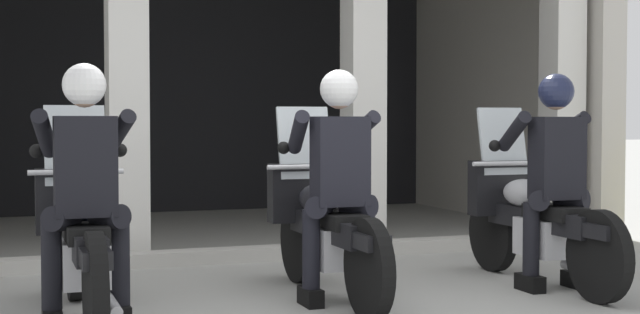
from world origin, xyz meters
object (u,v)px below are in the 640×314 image
Objects in this scene: motorcycle_left at (82,238)px; police_officer_right at (554,162)px; police_officer_center at (338,166)px; police_officer_left at (85,171)px; motorcycle_center at (324,226)px; motorcycle_right at (532,218)px.

police_officer_right is (3.35, -0.20, 0.44)m from motorcycle_left.
police_officer_right is (1.67, -0.05, 0.00)m from police_officer_center.
motorcycle_center is at bearing 2.87° from police_officer_left.
police_officer_center is 1.75m from motorcycle_right.
motorcycle_center is at bearing 78.56° from police_officer_center.
police_officer_left reaches higher than motorcycle_center.
motorcycle_right is at bearing -4.72° from police_officer_left.
motorcycle_center is at bearing -6.56° from motorcycle_left.
police_officer_center is at bearing -16.24° from motorcycle_left.
motorcycle_left is 0.52m from police_officer_left.
police_officer_center is at bearing -101.44° from motorcycle_center.
police_officer_left and police_officer_right have the same top height.
motorcycle_left is 1.29× the size of police_officer_right.
motorcycle_left is 1.00× the size of motorcycle_right.
police_officer_left is 1.00× the size of police_officer_right.
police_officer_center is 1.00× the size of police_officer_right.
police_officer_center reaches higher than motorcycle_left.
police_officer_center is 1.67m from police_officer_right.
motorcycle_left is at bearing 173.16° from motorcycle_center.
police_officer_right is (-0.00, -0.28, 0.44)m from motorcycle_right.
motorcycle_center is at bearing 164.65° from motorcycle_right.
motorcycle_left is 1.29× the size of police_officer_left.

